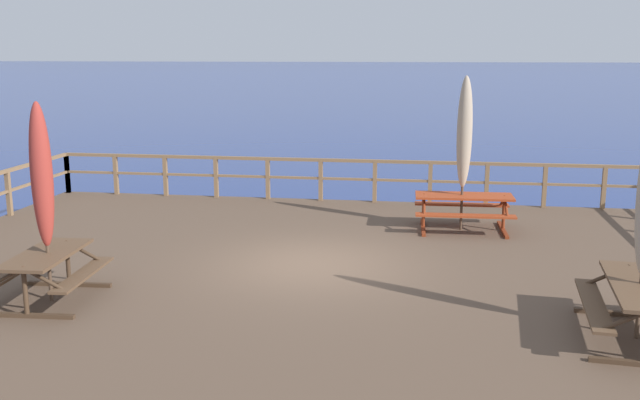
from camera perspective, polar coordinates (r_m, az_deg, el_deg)
ground_plane at (r=13.21m, az=-0.56°, el=-8.57°), size 600.00×600.00×0.00m
wooden_deck at (r=13.07m, az=-0.56°, el=-6.85°), size 15.52×11.38×0.84m
railing_waterside_far at (r=18.13m, az=2.22°, el=2.15°), size 15.32×0.10×1.09m
picnic_table_back_left at (r=11.68m, az=-20.93°, el=-4.95°), size 1.51×1.86×0.78m
picnic_table_front_right at (r=10.39m, az=24.12°, el=-7.21°), size 1.58×2.23×0.78m
picnic_table_front_left at (r=15.53m, az=11.38°, el=-0.34°), size 2.09×1.47×0.78m
patio_umbrella_short_back at (r=11.39m, az=-21.30°, el=1.77°), size 0.32×0.32×3.05m
patio_umbrella_tall_back_left at (r=15.31m, az=11.45°, el=5.25°), size 0.32×0.32×3.27m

